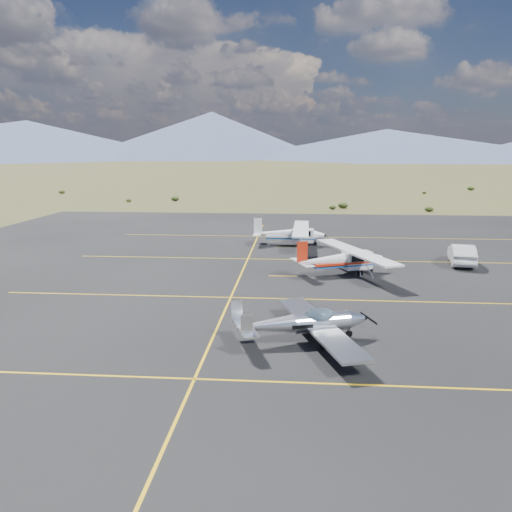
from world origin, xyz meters
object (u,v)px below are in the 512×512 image
(aircraft_cessna, at_px, (342,259))
(sedan, at_px, (462,254))
(aircraft_plain, at_px, (290,233))
(aircraft_low_wing, at_px, (306,323))

(aircraft_cessna, distance_m, sedan, 10.42)
(sedan, bearing_deg, aircraft_plain, -16.57)
(aircraft_cessna, relative_size, aircraft_plain, 0.99)
(aircraft_low_wing, height_order, sedan, aircraft_low_wing)
(aircraft_cessna, xyz_separation_m, sedan, (9.59, 4.04, -0.33))
(aircraft_plain, bearing_deg, aircraft_cessna, -69.42)
(aircraft_low_wing, distance_m, aircraft_plain, 24.09)
(aircraft_low_wing, bearing_deg, aircraft_cessna, 59.54)
(aircraft_low_wing, distance_m, aircraft_cessna, 13.38)
(aircraft_cessna, height_order, aircraft_plain, aircraft_cessna)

